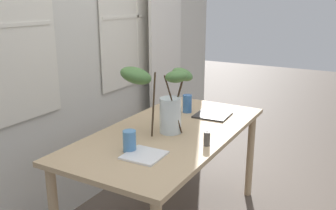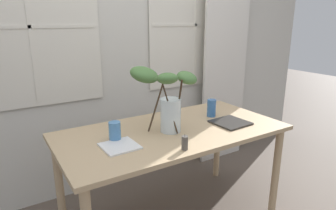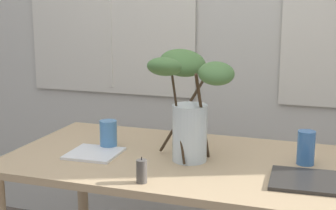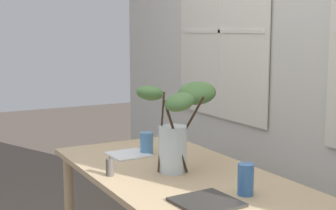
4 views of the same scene
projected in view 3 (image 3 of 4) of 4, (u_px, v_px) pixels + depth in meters
name	position (u px, v px, depth m)	size (l,w,h in m)	color
back_wall_with_windows	(241.00, 11.00, 2.70)	(4.56, 0.14, 2.67)	beige
dining_table	(197.00, 179.00, 2.08)	(1.60, 0.80, 0.75)	tan
vase_with_branches	(188.00, 98.00, 2.06)	(0.44, 0.53, 0.46)	silver
drinking_glass_blue_left	(108.00, 134.00, 2.21)	(0.08, 0.08, 0.13)	#4C84BC
drinking_glass_blue_right	(306.00, 148.00, 1.99)	(0.07, 0.07, 0.14)	#386BAD
plate_square_left	(94.00, 153.00, 2.13)	(0.21, 0.21, 0.01)	white
plate_square_right	(304.00, 180.00, 1.81)	(0.24, 0.24, 0.01)	#2D2B28
pillar_candle	(142.00, 171.00, 1.80)	(0.04, 0.04, 0.10)	#514C47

